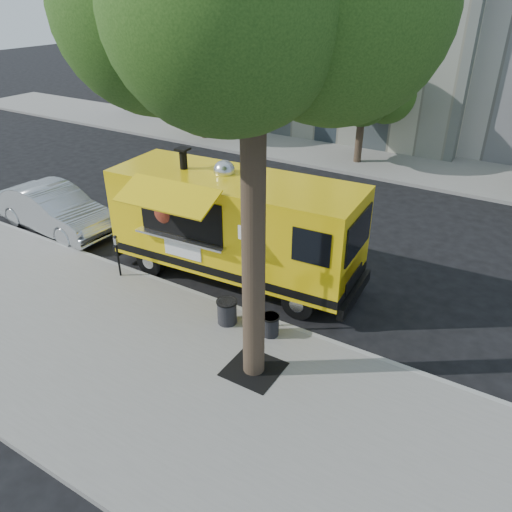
# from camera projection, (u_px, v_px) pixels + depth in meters

# --- Properties ---
(ground) EXTENTS (120.00, 120.00, 0.00)m
(ground) POSITION_uv_depth(u_px,v_px,m) (229.00, 287.00, 14.68)
(ground) COLOR black
(ground) RESTS_ON ground
(sidewalk) EXTENTS (60.00, 6.00, 0.15)m
(sidewalk) POSITION_uv_depth(u_px,v_px,m) (132.00, 362.00, 11.65)
(sidewalk) COLOR gray
(sidewalk) RESTS_ON ground
(curb) EXTENTS (60.00, 0.14, 0.16)m
(curb) POSITION_uv_depth(u_px,v_px,m) (210.00, 300.00, 13.94)
(curb) COLOR #999993
(curb) RESTS_ON ground
(far_sidewalk) EXTENTS (60.00, 5.00, 0.15)m
(far_sidewalk) POSITION_uv_depth(u_px,v_px,m) (382.00, 162.00, 24.74)
(far_sidewalk) COLOR gray
(far_sidewalk) RESTS_ON ground
(tree_well) EXTENTS (1.20, 1.20, 0.02)m
(tree_well) POSITION_uv_depth(u_px,v_px,m) (254.00, 369.00, 11.32)
(tree_well) COLOR black
(tree_well) RESTS_ON sidewalk
(far_tree_a) EXTENTS (3.42, 3.42, 5.36)m
(far_tree_a) POSITION_uv_depth(u_px,v_px,m) (202.00, 70.00, 26.65)
(far_tree_a) COLOR #33261C
(far_tree_a) RESTS_ON far_sidewalk
(far_tree_b) EXTENTS (3.60, 3.60, 5.50)m
(far_tree_b) POSITION_uv_depth(u_px,v_px,m) (365.00, 83.00, 22.79)
(far_tree_b) COLOR #33261C
(far_tree_b) RESTS_ON far_sidewalk
(sign_post) EXTENTS (0.28, 0.06, 3.00)m
(sign_post) POSITION_uv_depth(u_px,v_px,m) (244.00, 269.00, 11.92)
(sign_post) COLOR silver
(sign_post) RESTS_ON sidewalk
(parking_meter) EXTENTS (0.11, 0.11, 1.33)m
(parking_meter) POSITION_uv_depth(u_px,v_px,m) (117.00, 251.00, 14.57)
(parking_meter) COLOR black
(parking_meter) RESTS_ON sidewalk
(food_truck) EXTENTS (7.69, 3.87, 3.75)m
(food_truck) POSITION_uv_depth(u_px,v_px,m) (233.00, 224.00, 14.33)
(food_truck) COLOR yellow
(food_truck) RESTS_ON ground
(sedan) EXTENTS (4.97, 1.97, 1.61)m
(sedan) POSITION_uv_depth(u_px,v_px,m) (55.00, 209.00, 17.71)
(sedan) COLOR #ADB1B5
(sedan) RESTS_ON ground
(trash_bin_left) EXTENTS (0.54, 0.54, 0.65)m
(trash_bin_left) POSITION_uv_depth(u_px,v_px,m) (227.00, 311.00, 12.73)
(trash_bin_left) COLOR #232326
(trash_bin_left) RESTS_ON sidewalk
(trash_bin_right) EXTENTS (0.46, 0.46, 0.55)m
(trash_bin_right) POSITION_uv_depth(u_px,v_px,m) (270.00, 324.00, 12.31)
(trash_bin_right) COLOR black
(trash_bin_right) RESTS_ON sidewalk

